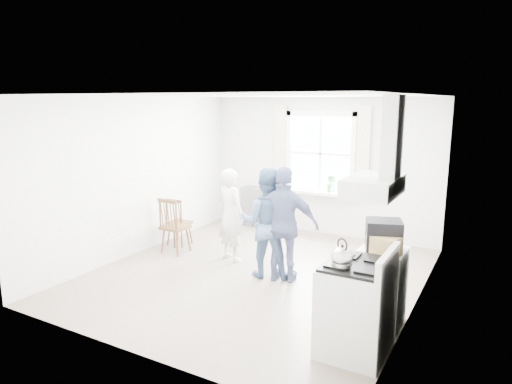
{
  "coord_description": "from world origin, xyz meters",
  "views": [
    {
      "loc": [
        3.12,
        -5.59,
        2.54
      ],
      "look_at": [
        -0.12,
        0.2,
        1.2
      ],
      "focal_mm": 32.0,
      "sensor_mm": 36.0,
      "label": 1
    }
  ],
  "objects_px": {
    "person_left": "(231,215)",
    "person_right": "(284,225)",
    "windsor_chair_a": "(176,217)",
    "windsor_chair_b": "(171,220)",
    "gas_stove": "(356,307)",
    "low_cabinet": "(381,287)",
    "stereo_stack": "(384,235)",
    "person_mid": "(267,223)"
  },
  "relations": [
    {
      "from": "windsor_chair_a",
      "to": "person_left",
      "type": "bearing_deg",
      "value": -6.14
    },
    {
      "from": "gas_stove",
      "to": "person_left",
      "type": "bearing_deg",
      "value": 146.58
    },
    {
      "from": "windsor_chair_a",
      "to": "windsor_chair_b",
      "type": "bearing_deg",
      "value": -61.69
    },
    {
      "from": "stereo_stack",
      "to": "person_left",
      "type": "height_order",
      "value": "person_left"
    },
    {
      "from": "low_cabinet",
      "to": "windsor_chair_a",
      "type": "bearing_deg",
      "value": 163.69
    },
    {
      "from": "stereo_stack",
      "to": "person_mid",
      "type": "xyz_separation_m",
      "value": [
        -1.83,
        0.69,
        -0.27
      ]
    },
    {
      "from": "windsor_chair_a",
      "to": "windsor_chair_b",
      "type": "xyz_separation_m",
      "value": [
        0.2,
        -0.38,
        0.06
      ]
    },
    {
      "from": "windsor_chair_a",
      "to": "person_mid",
      "type": "xyz_separation_m",
      "value": [
        2.05,
        -0.45,
        0.27
      ]
    },
    {
      "from": "stereo_stack",
      "to": "windsor_chair_a",
      "type": "height_order",
      "value": "stereo_stack"
    },
    {
      "from": "stereo_stack",
      "to": "person_left",
      "type": "distance_m",
      "value": 2.86
    },
    {
      "from": "person_mid",
      "to": "person_right",
      "type": "distance_m",
      "value": 0.31
    },
    {
      "from": "stereo_stack",
      "to": "gas_stove",
      "type": "bearing_deg",
      "value": -95.99
    },
    {
      "from": "windsor_chair_a",
      "to": "gas_stove",
      "type": "bearing_deg",
      "value": -25.73
    },
    {
      "from": "gas_stove",
      "to": "low_cabinet",
      "type": "xyz_separation_m",
      "value": [
        0.07,
        0.7,
        -0.03
      ]
    },
    {
      "from": "low_cabinet",
      "to": "windsor_chair_b",
      "type": "height_order",
      "value": "windsor_chair_b"
    },
    {
      "from": "person_left",
      "to": "person_right",
      "type": "relative_size",
      "value": 0.91
    },
    {
      "from": "person_left",
      "to": "person_mid",
      "type": "relative_size",
      "value": 0.93
    },
    {
      "from": "stereo_stack",
      "to": "person_left",
      "type": "xyz_separation_m",
      "value": [
        -2.65,
        1.01,
        -0.32
      ]
    },
    {
      "from": "stereo_stack",
      "to": "windsor_chair_b",
      "type": "relative_size",
      "value": 0.49
    },
    {
      "from": "windsor_chair_a",
      "to": "person_left",
      "type": "xyz_separation_m",
      "value": [
        1.23,
        -0.13,
        0.22
      ]
    },
    {
      "from": "gas_stove",
      "to": "person_left",
      "type": "height_order",
      "value": "person_left"
    },
    {
      "from": "low_cabinet",
      "to": "windsor_chair_a",
      "type": "relative_size",
      "value": 1.04
    },
    {
      "from": "gas_stove",
      "to": "person_mid",
      "type": "distance_m",
      "value": 2.26
    },
    {
      "from": "windsor_chair_a",
      "to": "stereo_stack",
      "type": "bearing_deg",
      "value": -16.45
    },
    {
      "from": "stereo_stack",
      "to": "windsor_chair_b",
      "type": "height_order",
      "value": "stereo_stack"
    },
    {
      "from": "windsor_chair_a",
      "to": "person_right",
      "type": "bearing_deg",
      "value": -11.86
    },
    {
      "from": "low_cabinet",
      "to": "windsor_chair_b",
      "type": "distance_m",
      "value": 3.75
    },
    {
      "from": "person_left",
      "to": "person_right",
      "type": "height_order",
      "value": "person_right"
    },
    {
      "from": "gas_stove",
      "to": "stereo_stack",
      "type": "bearing_deg",
      "value": 84.01
    },
    {
      "from": "stereo_stack",
      "to": "windsor_chair_a",
      "type": "distance_m",
      "value": 4.08
    },
    {
      "from": "windsor_chair_b",
      "to": "person_right",
      "type": "bearing_deg",
      "value": -3.11
    },
    {
      "from": "person_left",
      "to": "windsor_chair_a",
      "type": "bearing_deg",
      "value": 12.56
    },
    {
      "from": "low_cabinet",
      "to": "stereo_stack",
      "type": "relative_size",
      "value": 1.91
    },
    {
      "from": "low_cabinet",
      "to": "person_right",
      "type": "relative_size",
      "value": 0.55
    },
    {
      "from": "gas_stove",
      "to": "stereo_stack",
      "type": "distance_m",
      "value": 0.91
    },
    {
      "from": "person_left",
      "to": "person_right",
      "type": "distance_m",
      "value": 1.18
    },
    {
      "from": "person_mid",
      "to": "windsor_chair_b",
      "type": "bearing_deg",
      "value": -21.16
    },
    {
      "from": "person_right",
      "to": "windsor_chair_b",
      "type": "bearing_deg",
      "value": -15.8
    },
    {
      "from": "gas_stove",
      "to": "person_mid",
      "type": "relative_size",
      "value": 0.7
    },
    {
      "from": "low_cabinet",
      "to": "windsor_chair_b",
      "type": "bearing_deg",
      "value": 168.35
    },
    {
      "from": "windsor_chair_b",
      "to": "person_mid",
      "type": "distance_m",
      "value": 1.86
    },
    {
      "from": "stereo_stack",
      "to": "windsor_chair_a",
      "type": "bearing_deg",
      "value": 163.55
    }
  ]
}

